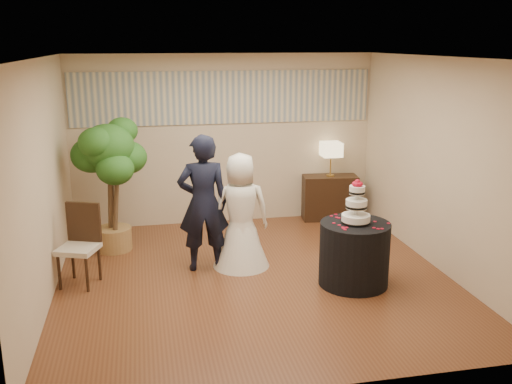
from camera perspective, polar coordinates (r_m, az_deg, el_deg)
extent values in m
cube|color=brown|center=(7.51, -0.14, -8.58)|extent=(5.00, 5.00, 0.00)
cube|color=white|center=(6.89, -0.15, 13.30)|extent=(5.00, 5.00, 0.00)
cube|color=beige|center=(9.49, -3.14, 5.22)|extent=(5.00, 0.06, 2.80)
cube|color=beige|center=(4.74, 5.85, -4.82)|extent=(5.00, 0.06, 2.80)
cube|color=beige|center=(7.03, -20.55, 0.85)|extent=(0.06, 5.00, 2.80)
cube|color=beige|center=(7.94, 17.85, 2.60)|extent=(0.06, 5.00, 2.80)
cube|color=#A9AA9C|center=(9.37, -3.18, 9.42)|extent=(4.90, 0.02, 0.85)
imported|color=black|center=(7.54, -5.30, -1.12)|extent=(0.68, 0.45, 1.84)
imported|color=white|center=(7.64, -1.53, -1.89)|extent=(0.79, 0.79, 1.57)
cylinder|color=black|center=(7.30, 9.79, -6.11)|extent=(1.14, 1.14, 0.81)
cube|color=black|center=(9.88, 7.36, -0.54)|extent=(0.96, 0.52, 0.76)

